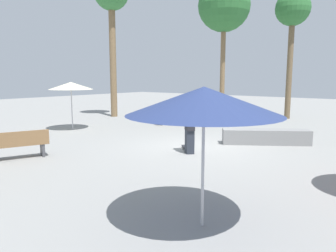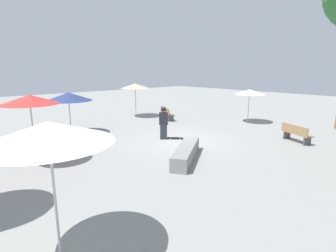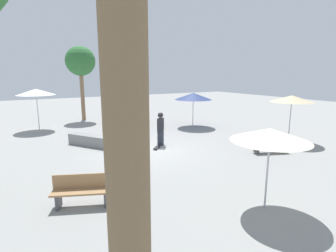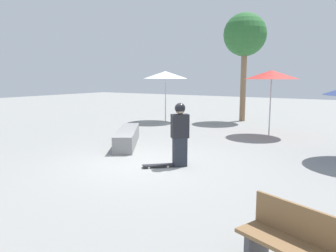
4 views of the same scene
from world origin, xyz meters
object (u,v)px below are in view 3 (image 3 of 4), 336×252
skater_main (161,128)px  shade_umbrella_red (129,90)px  skateboard (157,147)px  shade_umbrella_tan (292,99)px  bench_near (83,191)px  shade_umbrella_white (36,92)px  palm_tree_center_left (80,62)px  bench_far (269,143)px  shade_umbrella_cream (270,135)px  shade_umbrella_navy (193,96)px  concrete_ledge (96,141)px

skater_main → shade_umbrella_red: (0.71, 5.85, 1.50)m
skateboard → shade_umbrella_tan: bearing=116.4°
skateboard → bench_near: (-4.35, -3.96, 0.37)m
shade_umbrella_white → palm_tree_center_left: 4.53m
bench_near → skater_main: bearing=-114.9°
bench_far → shade_umbrella_tan: bearing=-140.8°
shade_umbrella_tan → palm_tree_center_left: size_ratio=0.44×
shade_umbrella_tan → skater_main: bearing=156.3°
shade_umbrella_red → shade_umbrella_tan: shade_umbrella_red is taller
bench_near → bench_far: (8.46, 0.83, 0.00)m
skater_main → shade_umbrella_cream: shade_umbrella_cream is taller
skateboard → palm_tree_center_left: (-1.29, 9.89, 4.33)m
bench_near → shade_umbrella_tan: bearing=-149.0°
shade_umbrella_navy → shade_umbrella_cream: bearing=-115.2°
shade_umbrella_white → bench_near: bearing=-88.7°
shade_umbrella_cream → shade_umbrella_red: 12.89m
skateboard → shade_umbrella_navy: 6.08m
concrete_ledge → shade_umbrella_red: (3.61, 4.48, 2.13)m
shade_umbrella_red → shade_umbrella_cream: bearing=-95.8°
shade_umbrella_white → shade_umbrella_red: (5.73, -1.23, -0.01)m
concrete_ledge → palm_tree_center_left: (1.20, 8.09, 4.12)m
shade_umbrella_red → palm_tree_center_left: bearing=123.8°
concrete_ledge → bench_near: size_ratio=1.77×
skateboard → palm_tree_center_left: palm_tree_center_left is taller
bench_near → bench_far: bearing=-151.9°
shade_umbrella_navy → skater_main: bearing=-143.4°
bench_far → shade_umbrella_white: 13.89m
skater_main → shade_umbrella_white: size_ratio=0.64×
skater_main → shade_umbrella_white: shade_umbrella_white is taller
skateboard → shade_umbrella_tan: 7.37m
skater_main → concrete_ledge: (-2.90, 1.38, -0.63)m
shade_umbrella_white → skater_main: bearing=-54.7°
bench_far → shade_umbrella_tan: shade_umbrella_tan is taller
concrete_ledge → shade_umbrella_navy: (7.04, 1.70, 1.79)m
bench_near → shade_umbrella_cream: 5.15m
skater_main → bench_near: size_ratio=1.01×
shade_umbrella_cream → shade_umbrella_white: bearing=107.5°
skateboard → shade_umbrella_navy: (4.55, 3.50, 2.00)m
shade_umbrella_navy → shade_umbrella_white: bearing=156.4°
concrete_ledge → shade_umbrella_cream: size_ratio=1.33×
concrete_ledge → shade_umbrella_cream: bearing=-74.5°
bench_near → shade_umbrella_red: bearing=-95.6°
skateboard → skater_main: bearing=-178.5°
concrete_ledge → bench_far: bench_far is taller
bench_far → shade_umbrella_white: shade_umbrella_white is taller
bench_near → shade_umbrella_cream: shade_umbrella_cream is taller
concrete_ledge → palm_tree_center_left: palm_tree_center_left is taller
shade_umbrella_navy → palm_tree_center_left: bearing=132.5°
palm_tree_center_left → shade_umbrella_white: bearing=-144.3°
bench_near → shade_umbrella_navy: size_ratio=0.67×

